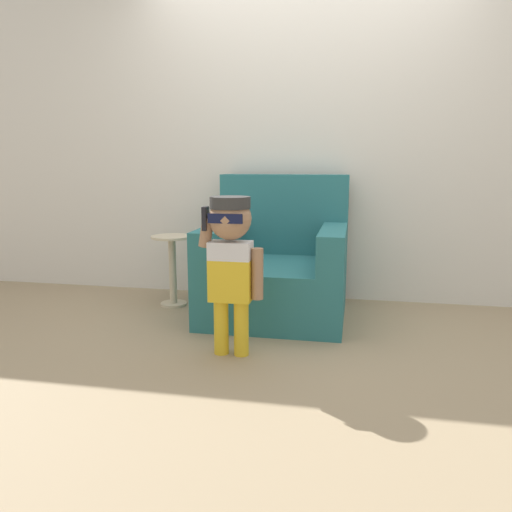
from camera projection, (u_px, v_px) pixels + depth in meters
name	position (u px, v px, depth m)	size (l,w,h in m)	color
ground_plane	(293.00, 320.00, 3.49)	(10.00, 10.00, 0.00)	#998466
wall_back	(306.00, 134.00, 3.88)	(10.00, 0.05, 2.60)	silver
armchair	(277.00, 267.00, 3.59)	(0.97, 0.97, 0.99)	#286B70
person_child	(231.00, 251.00, 2.75)	(0.37, 0.28, 0.90)	gold
side_table	(172.00, 264.00, 3.78)	(0.31, 0.31, 0.54)	beige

